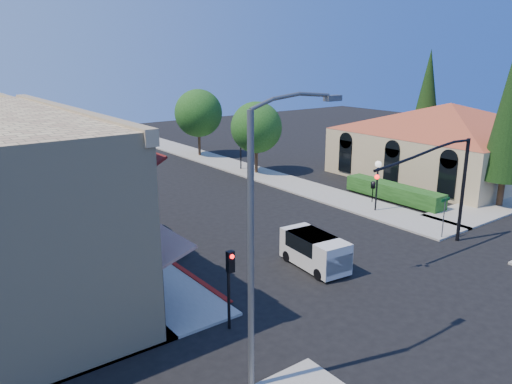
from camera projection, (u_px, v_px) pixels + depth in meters
ground at (390, 287)px, 23.23m from camera, size 120.00×120.00×0.00m
sidewalk_left at (39, 192)px, 38.93m from camera, size 3.50×50.00×0.12m
sidewalk_right at (225, 164)px, 49.07m from camera, size 3.50×50.00×0.12m
curb_red_strip at (176, 267)px, 25.39m from camera, size 0.25×10.00×0.06m
mission_building at (448, 133)px, 43.83m from camera, size 30.12×30.12×6.40m
hedge at (393, 200)px, 36.94m from camera, size 1.40×8.00×1.10m
conifer_far at (427, 95)px, 51.61m from camera, size 3.20×3.20×11.00m
street_tree_a at (256, 127)px, 44.14m from camera, size 4.56×4.56×6.48m
street_tree_b at (198, 113)px, 51.75m from camera, size 4.94×4.94×7.02m
signal_mast_arm at (443, 178)px, 26.68m from camera, size 8.01×0.39×6.00m
secondary_signal at (230, 275)px, 19.06m from camera, size 0.28×0.42×3.32m
cobra_streetlight at (260, 234)px, 14.98m from camera, size 3.60×0.25×9.31m
street_name_sign at (444, 211)px, 28.82m from camera, size 0.80×0.06×2.50m
lamppost_left_near at (143, 223)px, 23.73m from camera, size 0.44×0.44×3.57m
lamppost_left_far at (57, 170)px, 34.51m from camera, size 0.44×0.44×3.57m
lamppost_right_near at (378, 173)px, 33.58m from camera, size 0.44×0.44×3.57m
lamppost_right_far at (241, 141)px, 45.90m from camera, size 0.44×0.44×3.57m
white_van at (315, 249)px, 25.12m from camera, size 2.02×3.99×1.70m
parked_car_a at (163, 238)px, 27.73m from camera, size 1.58×3.61×1.21m
parked_car_b at (132, 214)px, 31.90m from camera, size 1.77×3.91×1.24m
parked_car_c at (122, 198)px, 35.70m from camera, size 1.51×3.66×1.06m
parked_car_d at (53, 170)px, 44.13m from camera, size 2.21×4.01×1.06m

